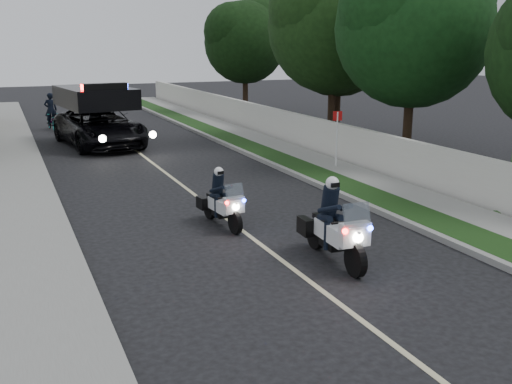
{
  "coord_description": "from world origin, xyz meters",
  "views": [
    {
      "loc": [
        -5.35,
        -9.97,
        4.63
      ],
      "look_at": [
        0.34,
        3.17,
        1.0
      ],
      "focal_mm": 41.32,
      "sensor_mm": 36.0,
      "label": 1
    }
  ],
  "objects": [
    {
      "name": "bicycle",
      "position": [
        -2.83,
        23.99,
        0.0
      ],
      "size": [
        0.84,
        1.85,
        0.94
      ],
      "primitive_type": "imported",
      "rotation": [
        0.0,
        0.0,
        0.12
      ],
      "color": "black",
      "rests_on": "ground"
    },
    {
      "name": "tree_right_e",
      "position": [
        10.04,
        27.36,
        0.0
      ],
      "size": [
        6.96,
        6.96,
        9.06
      ],
      "primitive_type": null,
      "rotation": [
        0.0,
        0.0,
        0.35
      ],
      "color": "black",
      "rests_on": "ground"
    },
    {
      "name": "sign_post",
      "position": [
        6.0,
        8.68,
        0.0
      ],
      "size": [
        0.42,
        0.42,
        2.28
      ],
      "primitive_type": null,
      "rotation": [
        0.0,
        0.0,
        -0.21
      ],
      "color": "red",
      "rests_on": "ground"
    },
    {
      "name": "curb_right",
      "position": [
        4.1,
        10.0,
        0.07
      ],
      "size": [
        0.2,
        60.0,
        0.15
      ],
      "primitive_type": "cube",
      "color": "gray",
      "rests_on": "ground"
    },
    {
      "name": "police_moto_right",
      "position": [
        1.02,
        0.47,
        0.0
      ],
      "size": [
        0.88,
        2.24,
        1.87
      ],
      "primitive_type": null,
      "rotation": [
        0.0,
        0.0,
        -0.05
      ],
      "color": "silver",
      "rests_on": "ground"
    },
    {
      "name": "property_wall",
      "position": [
        7.1,
        10.0,
        0.75
      ],
      "size": [
        0.22,
        60.0,
        1.5
      ],
      "primitive_type": "cube",
      "color": "beige",
      "rests_on": "ground"
    },
    {
      "name": "cyclist",
      "position": [
        -2.83,
        23.99,
        0.0
      ],
      "size": [
        0.68,
        0.48,
        1.82
      ],
      "primitive_type": "imported",
      "rotation": [
        0.0,
        0.0,
        3.07
      ],
      "color": "black",
      "rests_on": "ground"
    },
    {
      "name": "lane_marking",
      "position": [
        0.0,
        10.0,
        0.0
      ],
      "size": [
        0.12,
        50.0,
        0.01
      ],
      "primitive_type": "cube",
      "color": "#BFB78C",
      "rests_on": "ground"
    },
    {
      "name": "tree_right_d",
      "position": [
        9.37,
        14.8,
        0.0
      ],
      "size": [
        7.98,
        7.98,
        10.42
      ],
      "primitive_type": null,
      "rotation": [
        0.0,
        0.0,
        -0.34
      ],
      "color": "#1C3E14",
      "rests_on": "ground"
    },
    {
      "name": "tree_right_b",
      "position": [
        9.34,
        8.88,
        0.0
      ],
      "size": [
        7.88,
        7.88,
        10.02
      ],
      "primitive_type": null,
      "rotation": [
        0.0,
        0.0,
        0.4
      ],
      "color": "#154015",
      "rests_on": "ground"
    },
    {
      "name": "police_suv",
      "position": [
        -1.24,
        17.65,
        0.0
      ],
      "size": [
        3.78,
        6.79,
        3.14
      ],
      "primitive_type": "imported",
      "rotation": [
        0.0,
        0.0,
        0.13
      ],
      "color": "black",
      "rests_on": "ground"
    },
    {
      "name": "grass_verge",
      "position": [
        4.8,
        10.0,
        0.08
      ],
      "size": [
        1.2,
        60.0,
        0.16
      ],
      "primitive_type": "cube",
      "color": "#193814",
      "rests_on": "ground"
    },
    {
      "name": "sidewalk_right",
      "position": [
        6.1,
        10.0,
        0.08
      ],
      "size": [
        1.4,
        60.0,
        0.16
      ],
      "primitive_type": "cube",
      "color": "gray",
      "rests_on": "ground"
    },
    {
      "name": "sidewalk_left",
      "position": [
        -5.2,
        10.0,
        0.08
      ],
      "size": [
        2.0,
        60.0,
        0.16
      ],
      "primitive_type": "cube",
      "color": "gray",
      "rests_on": "ground"
    },
    {
      "name": "tree_right_c",
      "position": [
        9.92,
        15.24,
        0.0
      ],
      "size": [
        7.32,
        7.32,
        9.64
      ],
      "primitive_type": null,
      "rotation": [
        0.0,
        0.0,
        -0.32
      ],
      "color": "black",
      "rests_on": "ground"
    },
    {
      "name": "police_moto_left",
      "position": [
        -0.33,
        3.87,
        0.0
      ],
      "size": [
        0.82,
        1.87,
        1.55
      ],
      "primitive_type": null,
      "rotation": [
        0.0,
        0.0,
        0.1
      ],
      "color": "silver",
      "rests_on": "ground"
    },
    {
      "name": "ground",
      "position": [
        0.0,
        0.0,
        0.0
      ],
      "size": [
        120.0,
        120.0,
        0.0
      ],
      "primitive_type": "plane",
      "color": "black",
      "rests_on": "ground"
    },
    {
      "name": "curb_left",
      "position": [
        -4.1,
        10.0,
        0.07
      ],
      "size": [
        0.2,
        60.0,
        0.15
      ],
      "primitive_type": "cube",
      "color": "gray",
      "rests_on": "ground"
    }
  ]
}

